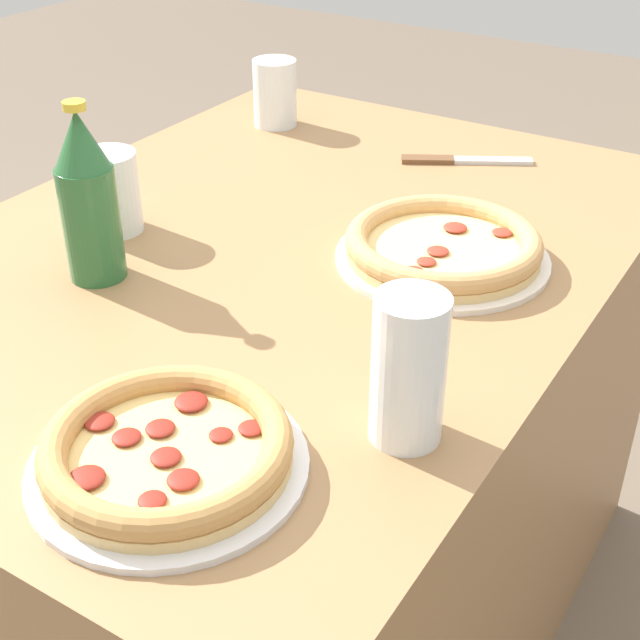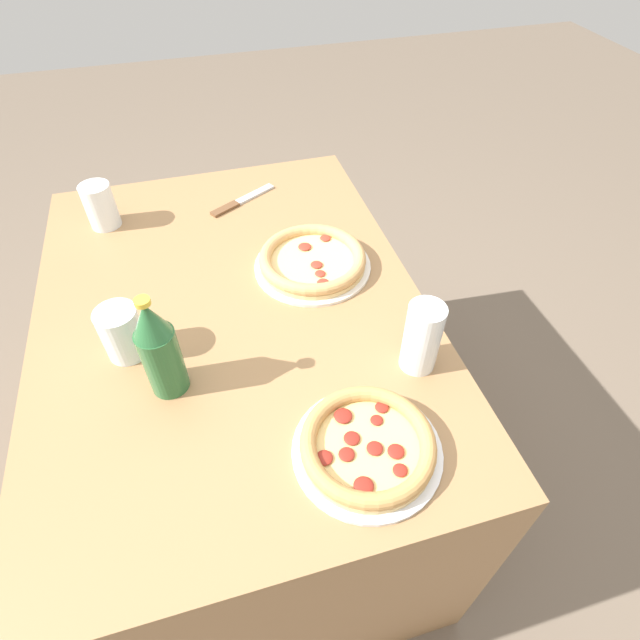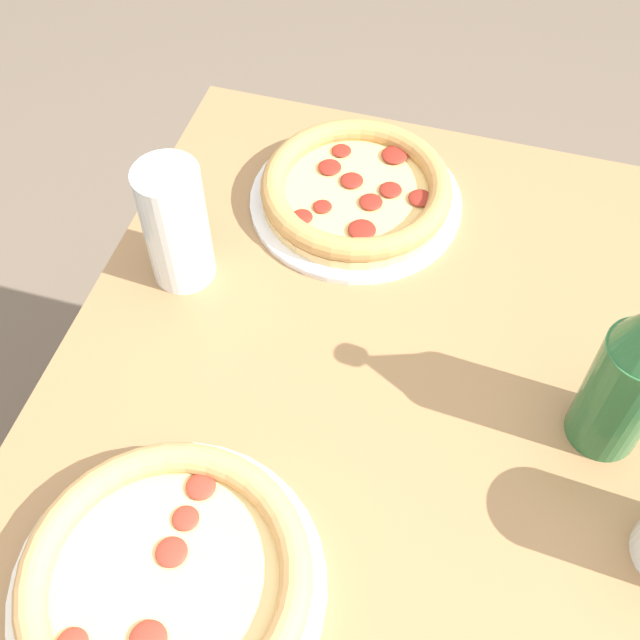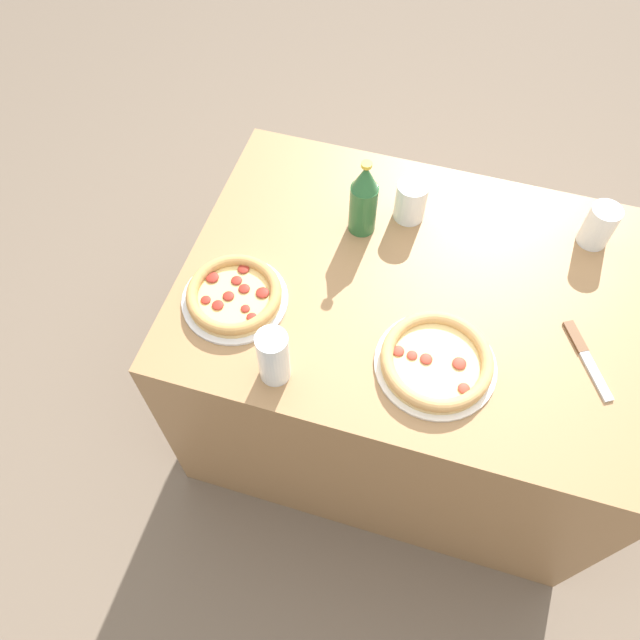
{
  "view_description": "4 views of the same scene",
  "coord_description": "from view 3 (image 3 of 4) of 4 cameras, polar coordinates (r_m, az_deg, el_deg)",
  "views": [
    {
      "loc": [
        0.89,
        0.62,
        1.3
      ],
      "look_at": [
        0.19,
        0.19,
        0.79
      ],
      "focal_mm": 50.0,
      "sensor_mm": 36.0,
      "label": 1
    },
    {
      "loc": [
        0.83,
        -0.02,
        1.53
      ],
      "look_at": [
        0.15,
        0.17,
        0.8
      ],
      "focal_mm": 28.0,
      "sensor_mm": 36.0,
      "label": 2
    },
    {
      "loc": [
        -0.26,
        0.02,
        1.47
      ],
      "look_at": [
        0.21,
        0.16,
        0.8
      ],
      "focal_mm": 45.0,
      "sensor_mm": 36.0,
      "label": 3
    },
    {
      "loc": [
        -0.02,
        0.94,
        2.02
      ],
      "look_at": [
        0.2,
        0.22,
        0.83
      ],
      "focal_mm": 35.0,
      "sensor_mm": 36.0,
      "label": 4
    }
  ],
  "objects": [
    {
      "name": "beer_bottle",
      "position": [
        0.77,
        21.4,
        -3.54
      ],
      "size": [
        0.07,
        0.07,
        0.23
      ],
      "color": "#286033",
      "rests_on": "table"
    },
    {
      "name": "pizza_veggie",
      "position": [
        0.99,
        2.59,
        9.12
      ],
      "size": [
        0.26,
        0.26,
        0.04
      ],
      "color": "silver",
      "rests_on": "table"
    },
    {
      "name": "glass_cola",
      "position": [
        0.89,
        -10.15,
        6.25
      ],
      "size": [
        0.07,
        0.07,
        0.15
      ],
      "color": "white",
      "rests_on": "table"
    },
    {
      "name": "pizza_pepperoni",
      "position": [
        0.74,
        -10.9,
        -17.75
      ],
      "size": [
        0.28,
        0.28,
        0.04
      ],
      "color": "silver",
      "rests_on": "table"
    }
  ]
}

